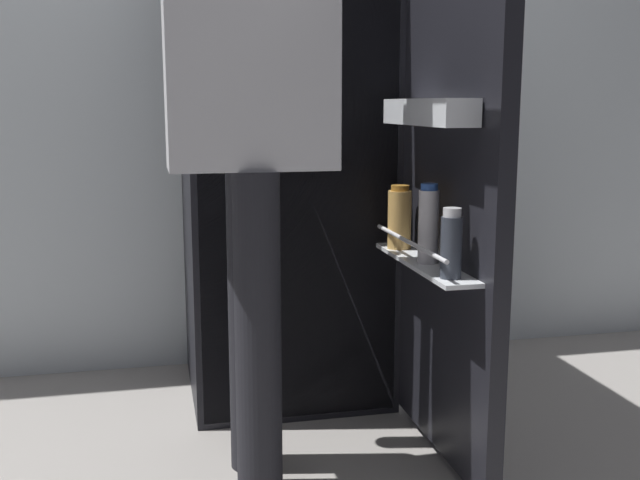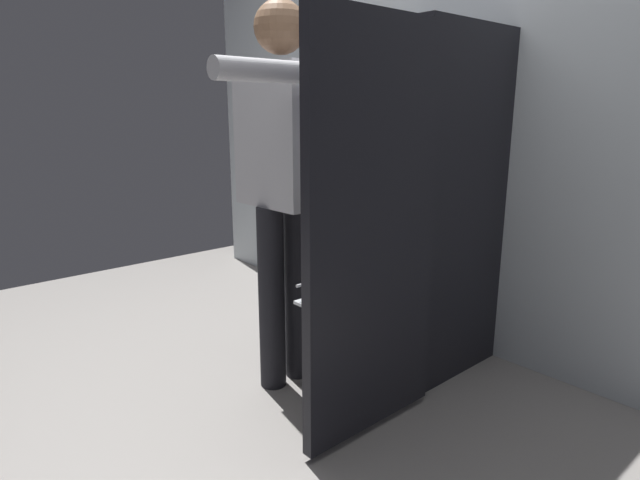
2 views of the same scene
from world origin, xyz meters
The scene contains 4 objects.
ground_plane centered at (0.00, 0.00, 0.00)m, with size 5.16×5.16×0.00m, color gray.
kitchen_wall centered at (0.00, 0.94, 1.21)m, with size 4.40×0.10×2.42m, color silver.
refrigerator centered at (0.03, 0.52, 0.81)m, with size 0.71×1.31×1.63m.
person centered at (-0.18, -0.09, 1.03)m, with size 0.54×0.74×1.70m.
Camera 2 is at (1.65, -1.49, 1.26)m, focal length 29.56 mm.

